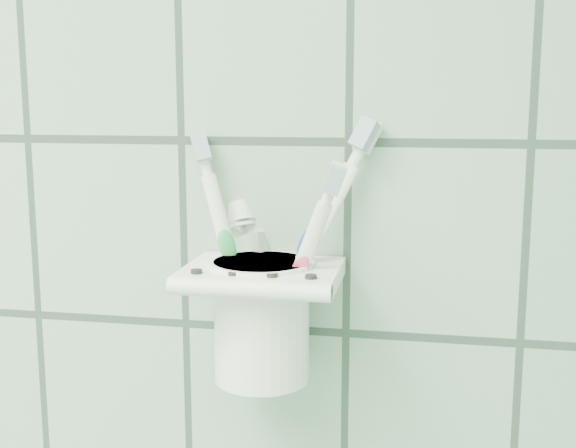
% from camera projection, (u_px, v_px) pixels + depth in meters
% --- Properties ---
extents(holder_bracket, '(0.12, 0.10, 0.04)m').
position_uv_depth(holder_bracket, '(263.00, 276.00, 0.57)').
color(holder_bracket, white).
rests_on(holder_bracket, wall_back).
extents(cup, '(0.08, 0.08, 0.10)m').
position_uv_depth(cup, '(262.00, 315.00, 0.58)').
color(cup, white).
rests_on(cup, holder_bracket).
extents(toothbrush_pink, '(0.06, 0.04, 0.20)m').
position_uv_depth(toothbrush_pink, '(257.00, 247.00, 0.58)').
color(toothbrush_pink, white).
rests_on(toothbrush_pink, cup).
extents(toothbrush_blue, '(0.10, 0.05, 0.22)m').
position_uv_depth(toothbrush_blue, '(247.00, 232.00, 0.57)').
color(toothbrush_blue, white).
rests_on(toothbrush_blue, cup).
extents(toothbrush_orange, '(0.07, 0.05, 0.18)m').
position_uv_depth(toothbrush_orange, '(264.00, 252.00, 0.58)').
color(toothbrush_orange, white).
rests_on(toothbrush_orange, cup).
extents(toothpaste_tube, '(0.06, 0.05, 0.15)m').
position_uv_depth(toothpaste_tube, '(265.00, 269.00, 0.59)').
color(toothpaste_tube, silver).
rests_on(toothpaste_tube, cup).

